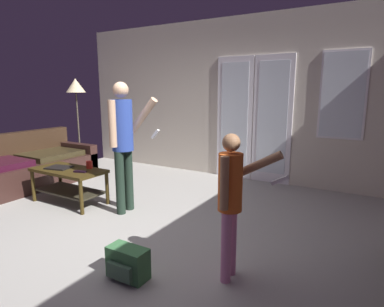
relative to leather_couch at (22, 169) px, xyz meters
name	(u,v)px	position (x,y,z in m)	size (l,w,h in m)	color
ground_plane	(124,230)	(2.54, -0.41, -0.30)	(6.26, 5.59, 0.02)	#9D9A94
wall_back_with_doors	(231,101)	(2.62, 2.35, 1.08)	(6.26, 0.09, 2.80)	beige
leather_couch	(22,169)	(0.00, 0.00, 0.00)	(0.96, 2.25, 0.85)	#331E1A
coffee_table	(69,178)	(1.28, -0.12, 0.06)	(1.06, 0.52, 0.48)	#382B10
person_adult	(123,136)	(2.19, 0.03, 0.70)	(0.55, 0.47, 1.65)	#1D2D22
person_child	(232,194)	(3.97, -0.68, 0.45)	(0.52, 0.36, 1.23)	pink
floor_lamp	(76,90)	(-0.34, 1.46, 1.27)	(0.37, 0.37, 1.78)	#382F32
backpack	(127,263)	(3.23, -1.11, -0.16)	(0.35, 0.21, 0.27)	#396E40
laptop_closed	(59,168)	(1.13, -0.15, 0.20)	(0.32, 0.24, 0.02)	black
cup_near_edge	(89,165)	(1.50, 0.06, 0.24)	(0.09, 0.09, 0.10)	red
tv_remote_black	(80,172)	(1.57, -0.16, 0.20)	(0.17, 0.05, 0.02)	black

